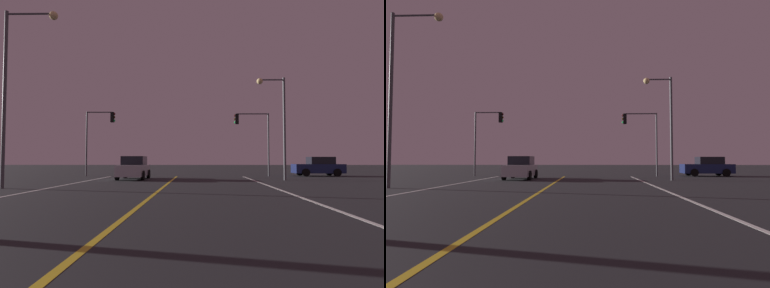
{
  "view_description": "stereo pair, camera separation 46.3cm",
  "coord_description": "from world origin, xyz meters",
  "views": [
    {
      "loc": [
        1.79,
        0.72,
        1.41
      ],
      "look_at": [
        1.44,
        22.55,
        2.46
      ],
      "focal_mm": 31.34,
      "sensor_mm": 36.0,
      "label": 1
    },
    {
      "loc": [
        2.25,
        0.72,
        1.41
      ],
      "look_at": [
        1.44,
        22.55,
        2.46
      ],
      "focal_mm": 31.34,
      "sensor_mm": 36.0,
      "label": 2
    }
  ],
  "objects": [
    {
      "name": "lane_edge_right",
      "position": [
        5.72,
        11.81,
        0.0
      ],
      "size": [
        0.16,
        35.63,
        0.01
      ],
      "primitive_type": "cube",
      "color": "silver",
      "rests_on": "ground"
    },
    {
      "name": "lane_center_divider",
      "position": [
        0.0,
        11.81,
        0.0
      ],
      "size": [
        0.16,
        35.63,
        0.01
      ],
      "primitive_type": "cube",
      "color": "gold",
      "rests_on": "ground"
    },
    {
      "name": "car_oncoming",
      "position": [
        -2.92,
        25.48,
        0.82
      ],
      "size": [
        2.02,
        4.3,
        1.7
      ],
      "rotation": [
        0.0,
        0.0,
        -1.57
      ],
      "color": "black",
      "rests_on": "ground"
    },
    {
      "name": "car_crossing_side",
      "position": [
        12.56,
        30.72,
        0.82
      ],
      "size": [
        4.3,
        2.02,
        1.7
      ],
      "rotation": [
        0.0,
        0.0,
        3.14
      ],
      "color": "black",
      "rests_on": "ground"
    },
    {
      "name": "traffic_light_near_right",
      "position": [
        6.6,
        30.13,
        4.1
      ],
      "size": [
        3.08,
        0.36,
        5.53
      ],
      "rotation": [
        0.0,
        0.0,
        3.14
      ],
      "color": "#4C4C51",
      "rests_on": "ground"
    },
    {
      "name": "traffic_light_near_left",
      "position": [
        -6.86,
        30.13,
        4.2
      ],
      "size": [
        2.6,
        0.36,
        5.71
      ],
      "color": "#4C4C51",
      "rests_on": "ground"
    },
    {
      "name": "street_lamp_left_mid",
      "position": [
        -7.34,
        17.26,
        5.66
      ],
      "size": [
        2.72,
        0.44,
        9.0
      ],
      "color": "#4C4C51",
      "rests_on": "ground"
    },
    {
      "name": "street_lamp_right_far",
      "position": [
        7.45,
        24.32,
        4.66
      ],
      "size": [
        2.01,
        0.44,
        7.26
      ],
      "rotation": [
        0.0,
        0.0,
        3.14
      ],
      "color": "#4C4C51",
      "rests_on": "ground"
    }
  ]
}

